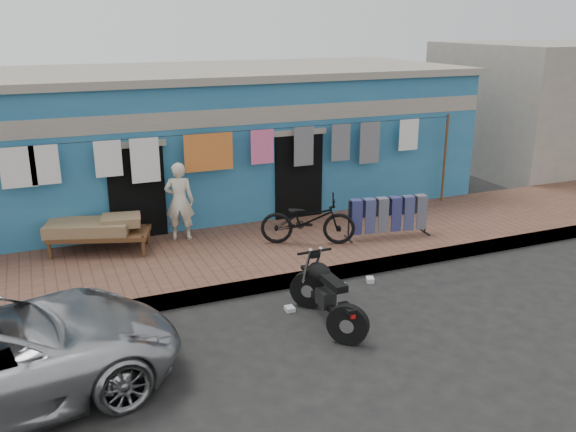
# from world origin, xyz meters

# --- Properties ---
(ground) EXTENTS (80.00, 80.00, 0.00)m
(ground) POSITION_xyz_m (0.00, 0.00, 0.00)
(ground) COLOR black
(ground) RESTS_ON ground
(sidewalk) EXTENTS (28.00, 3.00, 0.25)m
(sidewalk) POSITION_xyz_m (0.00, 3.00, 0.12)
(sidewalk) COLOR brown
(sidewalk) RESTS_ON ground
(curb) EXTENTS (28.00, 0.10, 0.25)m
(curb) POSITION_xyz_m (0.00, 1.55, 0.12)
(curb) COLOR gray
(curb) RESTS_ON ground
(building) EXTENTS (12.20, 5.20, 3.36)m
(building) POSITION_xyz_m (-0.00, 6.99, 1.69)
(building) COLOR #24628E
(building) RESTS_ON ground
(neighbor_right) EXTENTS (6.00, 5.00, 3.80)m
(neighbor_right) POSITION_xyz_m (11.00, 7.00, 1.90)
(neighbor_right) COLOR #9E9384
(neighbor_right) RESTS_ON ground
(clothesline) EXTENTS (10.06, 0.06, 2.10)m
(clothesline) POSITION_xyz_m (-0.31, 4.25, 1.82)
(clothesline) COLOR brown
(clothesline) RESTS_ON sidewalk
(seated_person) EXTENTS (0.66, 0.54, 1.57)m
(seated_person) POSITION_xyz_m (-1.46, 4.06, 1.03)
(seated_person) COLOR beige
(seated_person) RESTS_ON sidewalk
(bicycle) EXTENTS (1.93, 1.34, 1.18)m
(bicycle) POSITION_xyz_m (0.77, 2.83, 0.84)
(bicycle) COLOR black
(bicycle) RESTS_ON sidewalk
(motorcycle) EXTENTS (0.62, 1.64, 1.05)m
(motorcycle) POSITION_xyz_m (-0.17, 0.08, 0.52)
(motorcycle) COLOR black
(motorcycle) RESTS_ON ground
(charpoy) EXTENTS (2.45, 2.04, 0.64)m
(charpoy) POSITION_xyz_m (-3.02, 3.96, 0.57)
(charpoy) COLOR brown
(charpoy) RESTS_ON sidewalk
(jeans_rack) EXTENTS (1.86, 0.87, 0.84)m
(jeans_rack) POSITION_xyz_m (2.43, 2.57, 0.67)
(jeans_rack) COLOR black
(jeans_rack) RESTS_ON sidewalk
(litter_a) EXTENTS (0.24, 0.22, 0.09)m
(litter_a) POSITION_xyz_m (0.62, 1.20, 0.04)
(litter_a) COLOR silver
(litter_a) RESTS_ON ground
(litter_b) EXTENTS (0.18, 0.20, 0.08)m
(litter_b) POSITION_xyz_m (1.24, 1.20, 0.04)
(litter_b) COLOR silver
(litter_b) RESTS_ON ground
(litter_c) EXTENTS (0.14, 0.17, 0.07)m
(litter_c) POSITION_xyz_m (-0.51, 0.72, 0.03)
(litter_c) COLOR silver
(litter_c) RESTS_ON ground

